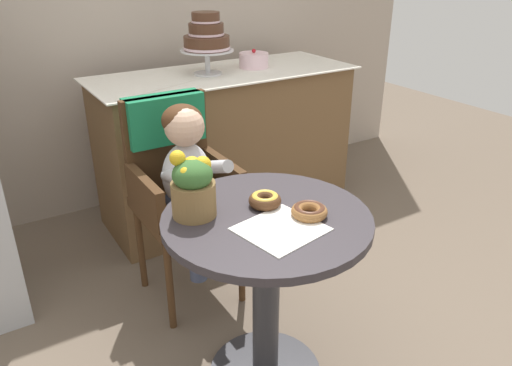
% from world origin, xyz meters
% --- Properties ---
extents(cafe_table, '(0.72, 0.72, 0.72)m').
position_xyz_m(cafe_table, '(0.00, 0.00, 0.51)').
color(cafe_table, '#332D33').
rests_on(cafe_table, ground).
extents(wicker_chair, '(0.42, 0.45, 0.95)m').
position_xyz_m(wicker_chair, '(-0.02, 0.73, 0.64)').
color(wicker_chair, '#472D19').
rests_on(wicker_chair, ground).
extents(seated_child, '(0.27, 0.32, 0.73)m').
position_xyz_m(seated_child, '(-0.02, 0.57, 0.68)').
color(seated_child, silver).
rests_on(seated_child, ground).
extents(paper_napkin, '(0.29, 0.28, 0.00)m').
position_xyz_m(paper_napkin, '(-0.01, -0.10, 0.72)').
color(paper_napkin, white).
rests_on(paper_napkin, cafe_table).
extents(donut_front, '(0.12, 0.12, 0.04)m').
position_xyz_m(donut_front, '(0.12, -0.08, 0.74)').
color(donut_front, '#936033').
rests_on(donut_front, cafe_table).
extents(donut_mid, '(0.12, 0.12, 0.05)m').
position_xyz_m(donut_mid, '(0.03, 0.06, 0.75)').
color(donut_mid, '#4C2D19').
rests_on(donut_mid, cafe_table).
extents(flower_vase, '(0.15, 0.15, 0.23)m').
position_xyz_m(flower_vase, '(-0.21, 0.14, 0.83)').
color(flower_vase, brown).
rests_on(flower_vase, cafe_table).
extents(display_counter, '(1.56, 0.62, 0.90)m').
position_xyz_m(display_counter, '(0.55, 1.30, 0.45)').
color(display_counter, brown).
rests_on(display_counter, ground).
extents(tiered_cake_stand, '(0.30, 0.30, 0.34)m').
position_xyz_m(tiered_cake_stand, '(0.44, 1.30, 1.10)').
color(tiered_cake_stand, silver).
rests_on(tiered_cake_stand, display_counter).
extents(round_layer_cake, '(0.18, 0.18, 0.11)m').
position_xyz_m(round_layer_cake, '(0.76, 1.32, 0.94)').
color(round_layer_cake, silver).
rests_on(round_layer_cake, display_counter).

